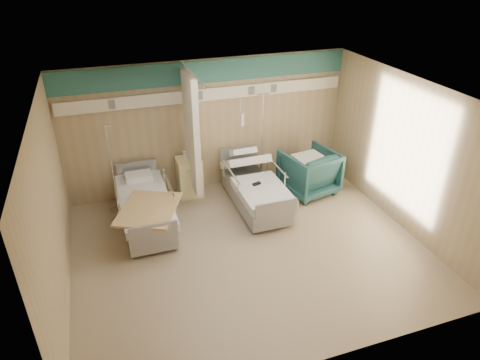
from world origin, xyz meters
name	(u,v)px	position (x,y,z in m)	size (l,w,h in m)	color
ground	(249,249)	(0.00, 0.00, 0.00)	(6.00, 5.00, 0.00)	gray
room_walls	(243,147)	(-0.03, 0.25, 1.86)	(6.04, 5.04, 2.82)	tan
bed_right	(255,193)	(0.60, 1.30, 0.32)	(1.00, 2.16, 0.63)	silver
bed_left	(146,212)	(-1.60, 1.30, 0.32)	(1.00, 2.16, 0.63)	silver
bedside_cabinet	(190,177)	(-0.55, 2.20, 0.42)	(0.50, 0.48, 0.85)	#F5E799
visitor_armchair	(309,172)	(1.91, 1.50, 0.48)	(1.03, 1.05, 0.96)	#1E494B
waffle_blanket	(310,150)	(1.88, 1.51, 0.99)	(0.60, 0.53, 0.07)	silver
iv_stand_right	(261,164)	(1.10, 2.27, 0.42)	(0.37, 0.37, 2.06)	silver
iv_stand_left	(116,194)	(-2.08, 2.07, 0.38)	(0.33, 0.33, 1.84)	silver
call_remote	(257,184)	(0.55, 1.09, 0.65)	(0.17, 0.07, 0.04)	black
tan_blanket	(149,209)	(-1.58, 0.84, 0.65)	(0.95, 1.19, 0.04)	tan
toiletry_bag	(194,154)	(-0.42, 2.27, 0.91)	(0.23, 0.14, 0.12)	black
white_cup	(185,154)	(-0.60, 2.30, 0.91)	(0.09, 0.09, 0.13)	white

